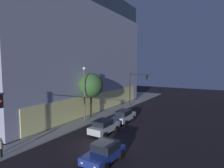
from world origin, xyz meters
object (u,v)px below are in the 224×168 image
Objects in this scene: street_lamp_sidewalk at (84,87)px; pedestrian_waiting at (1,146)px; sidewalk_tree at (91,85)px; car_blue at (104,152)px; car_silver at (104,126)px; car_white at (124,116)px; modern_building at (53,53)px; traffic_light_far_corner at (136,84)px.

street_lamp_sidewalk is 4.52× the size of pedestrian_waiting.
sidewalk_tree is 1.69× the size of car_blue.
sidewalk_tree is (2.05, 0.43, 0.08)m from street_lamp_sidewalk.
car_silver is 5.54m from car_white.
pedestrian_waiting is at bearing -142.51° from modern_building.
modern_building reaches higher than sidewalk_tree.
modern_building is 19.07× the size of pedestrian_waiting.
car_blue is (-10.13, -9.19, -4.32)m from sidewalk_tree.
car_silver reaches higher than car_blue.
traffic_light_far_corner is at bearing -8.54° from street_lamp_sidewalk.
street_lamp_sidewalk is 1.13× the size of sidewalk_tree.
pedestrian_waiting is at bearing 118.68° from car_blue.
street_lamp_sidewalk reaches higher than car_blue.
car_blue is at bearing -132.70° from street_lamp_sidewalk.
car_white is at bearing -14.50° from pedestrian_waiting.
pedestrian_waiting is (-14.41, -1.38, -3.97)m from sidewalk_tree.
modern_building is 4.82× the size of traffic_light_far_corner.
modern_building is 7.73× the size of car_silver.
car_blue is (-13.69, -21.58, -10.02)m from modern_building.
pedestrian_waiting is 0.41× the size of car_silver.
traffic_light_far_corner is 1.61× the size of car_silver.
car_silver is 0.90× the size of car_white.
pedestrian_waiting reaches higher than car_silver.
modern_building reaches higher than pedestrian_waiting.
street_lamp_sidewalk is at bearing -113.62° from modern_building.
traffic_light_far_corner is 22.82m from car_blue.
traffic_light_far_corner is at bearing -12.16° from sidewalk_tree.
traffic_light_far_corner reaches higher than car_silver.
traffic_light_far_corner is at bearing 10.89° from car_silver.
modern_building is at bearing 73.99° from sidewalk_tree.
sidewalk_tree is 6.87m from car_white.
sidewalk_tree reaches higher than car_blue.
car_white is at bearing 1.96° from car_silver.
modern_building reaches higher than car_blue.
modern_building is 14.10m from sidewalk_tree.
street_lamp_sidewalk is at bearing 47.30° from car_blue.
car_blue is at bearing -146.04° from car_silver.
sidewalk_tree is 1.62× the size of car_silver.
street_lamp_sidewalk is 7.10m from car_silver.
car_silver is (9.72, -4.14, -0.29)m from pedestrian_waiting.
car_silver is at bearing -178.04° from car_white.
car_silver is at bearing -114.71° from modern_building.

